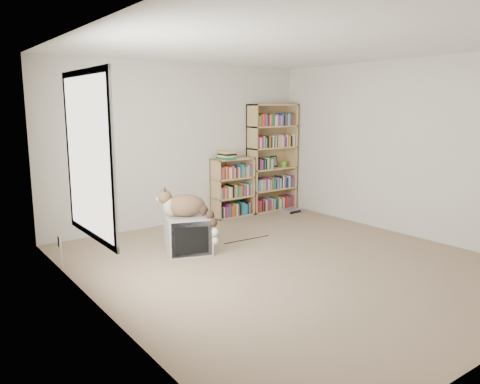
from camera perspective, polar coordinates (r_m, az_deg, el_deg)
floor at (r=5.67m, az=5.76°, el=-8.57°), size 4.50×5.00×0.01m
wall_back at (r=7.44m, az=-7.10°, el=5.77°), size 4.50×0.02×2.50m
wall_left at (r=4.24m, az=-17.18°, el=1.96°), size 0.02×5.00×2.50m
wall_right at (r=7.10m, az=19.64°, el=5.04°), size 0.02×5.00×2.50m
ceiling at (r=5.41m, az=6.26°, el=17.36°), size 4.50×5.00×0.02m
window at (r=4.42m, az=-17.99°, el=4.20°), size 0.02×1.22×1.52m
crt_tv at (r=6.00m, az=-6.33°, el=-5.16°), size 0.68×0.65×0.48m
cat at (r=5.87m, az=-6.26°, el=-2.05°), size 0.67×0.80×0.62m
bookcase_tall at (r=8.33m, az=3.87°, el=3.82°), size 0.94×0.30×1.88m
bookcase_short at (r=7.87m, az=-0.97°, el=0.32°), size 0.72×0.30×0.99m
book_stack at (r=7.68m, az=-1.60°, el=4.52°), size 0.22×0.29×0.13m
green_mug at (r=8.50m, az=5.31°, el=3.44°), size 0.09×0.09×0.10m
framed_print at (r=8.47m, az=4.11°, el=3.76°), size 0.15×0.05×0.20m
dvd_player at (r=8.25m, az=6.27°, el=-2.29°), size 0.33×0.25×0.07m
wall_outlet at (r=5.74m, az=-21.19°, el=-5.65°), size 0.01×0.08×0.13m
floor_cables at (r=6.61m, az=-2.55°, el=-5.72°), size 1.20×0.70×0.01m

